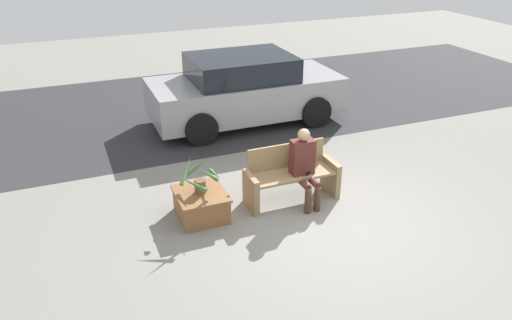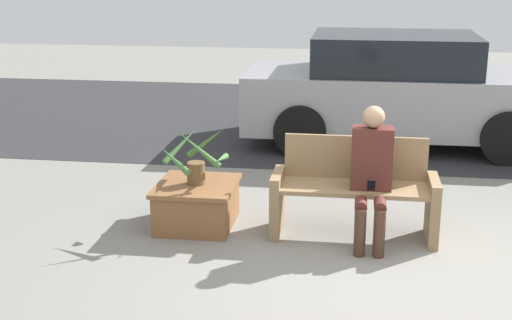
{
  "view_description": "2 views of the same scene",
  "coord_description": "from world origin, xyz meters",
  "px_view_note": "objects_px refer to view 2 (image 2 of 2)",
  "views": [
    {
      "loc": [
        -3.5,
        -5.48,
        4.21
      ],
      "look_at": [
        -0.91,
        0.93,
        0.84
      ],
      "focal_mm": 35.0,
      "sensor_mm": 36.0,
      "label": 1
    },
    {
      "loc": [
        -0.29,
        -5.42,
        2.54
      ],
      "look_at": [
        -1.26,
        1.28,
        0.6
      ],
      "focal_mm": 50.0,
      "sensor_mm": 36.0,
      "label": 2
    }
  ],
  "objects_px": {
    "bench": "(354,191)",
    "person_seated": "(372,169)",
    "potted_plant": "(196,160)",
    "planter_box": "(197,203)",
    "parked_car": "(398,90)"
  },
  "relations": [
    {
      "from": "person_seated",
      "to": "planter_box",
      "type": "bearing_deg",
      "value": 173.25
    },
    {
      "from": "potted_plant",
      "to": "parked_car",
      "type": "relative_size",
      "value": 0.17
    },
    {
      "from": "planter_box",
      "to": "potted_plant",
      "type": "distance_m",
      "value": 0.44
    },
    {
      "from": "person_seated",
      "to": "potted_plant",
      "type": "xyz_separation_m",
      "value": [
        -1.66,
        0.19,
        -0.04
      ]
    },
    {
      "from": "person_seated",
      "to": "parked_car",
      "type": "xyz_separation_m",
      "value": [
        0.41,
        3.72,
        0.05
      ]
    },
    {
      "from": "bench",
      "to": "planter_box",
      "type": "relative_size",
      "value": 1.84
    },
    {
      "from": "bench",
      "to": "person_seated",
      "type": "relative_size",
      "value": 1.2
    },
    {
      "from": "potted_plant",
      "to": "parked_car",
      "type": "xyz_separation_m",
      "value": [
        2.06,
        3.53,
        0.09
      ]
    },
    {
      "from": "person_seated",
      "to": "planter_box",
      "type": "height_order",
      "value": "person_seated"
    },
    {
      "from": "bench",
      "to": "parked_car",
      "type": "height_order",
      "value": "parked_car"
    },
    {
      "from": "person_seated",
      "to": "parked_car",
      "type": "bearing_deg",
      "value": 83.77
    },
    {
      "from": "bench",
      "to": "planter_box",
      "type": "distance_m",
      "value": 1.53
    },
    {
      "from": "planter_box",
      "to": "person_seated",
      "type": "bearing_deg",
      "value": -6.75
    },
    {
      "from": "potted_plant",
      "to": "planter_box",
      "type": "bearing_deg",
      "value": 157.06
    },
    {
      "from": "potted_plant",
      "to": "person_seated",
      "type": "bearing_deg",
      "value": -6.68
    }
  ]
}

